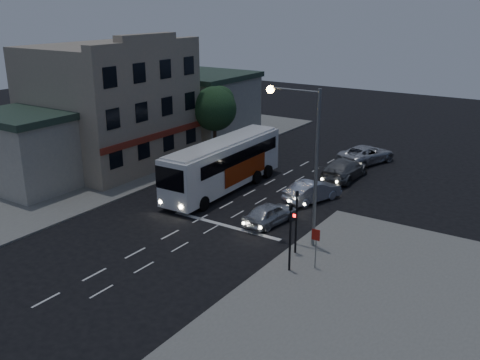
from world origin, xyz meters
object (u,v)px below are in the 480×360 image
Objects in this scene: traffic_signal_side at (290,229)px; regulatory_sign at (316,242)px; car_suv at (270,213)px; street_tree at (214,107)px; car_sedan_b at (344,169)px; car_sedan_c at (366,154)px; streetlight at (306,149)px; car_sedan_a at (312,191)px; traffic_signal_main at (296,214)px; tour_bus at (224,163)px.

traffic_signal_side is 1.61m from regulatory_sign.
car_suv is 0.67× the size of street_tree.
car_sedan_b is 1.37× the size of traffic_signal_side.
car_sedan_b is 0.91× the size of street_tree.
streetlight is at bearing 117.78° from car_sedan_c.
car_suv is at bearing 107.83° from car_sedan_c.
streetlight reaches higher than car_sedan_c.
streetlight reaches higher than car_sedan_b.
streetlight reaches higher than car_suv.
car_sedan_a is at bearing 109.78° from car_sedan_c.
traffic_signal_main is at bearing 128.76° from car_sedan_a.
car_sedan_a is (0.44, 5.19, 0.04)m from car_suv.
tour_bus is 9.98m from street_tree.
tour_bus is at bearing -50.15° from street_tree.
traffic_signal_side is at bearing 102.69° from car_sedan_b.
street_tree reaches higher than car_sedan_a.
car_suv is 0.74× the size of car_sedan_c.
traffic_signal_main is 2.14m from regulatory_sign.
car_suv is 0.73× the size of car_sedan_b.
car_suv is at bearing -42.13° from street_tree.
traffic_signal_side is 0.46× the size of streetlight.
traffic_signal_main is at bearing -36.56° from tour_bus.
car_sedan_a is at bearing 111.72° from streetlight.
streetlight is (-0.26, 1.42, 3.31)m from traffic_signal_main.
traffic_signal_main is at bearing 117.84° from car_sedan_c.
tour_bus is 2.74× the size of car_sedan_a.
tour_bus is 13.55m from traffic_signal_side.
street_tree reaches higher than car_suv.
regulatory_sign is at bearing -30.84° from traffic_signal_main.
car_sedan_c is at bearing 103.51° from regulatory_sign.
tour_bus is 2.99× the size of car_suv.
streetlight is at bearing -31.18° from tour_bus.
car_sedan_a is 5.94m from car_sedan_b.
streetlight is at bearing 105.70° from traffic_signal_side.
car_suv is 11.14m from car_sedan_b.
car_sedan_b is at bearing -83.13° from car_suv.
car_sedan_b is (6.53, 7.34, -1.23)m from tour_bus.
traffic_signal_main is (9.61, -6.82, 0.38)m from tour_bus.
car_sedan_a is at bearing 116.80° from regulatory_sign.
traffic_signal_main reaches higher than car_sedan_c.
street_tree is (-6.20, 7.43, 2.46)m from tour_bus.
street_tree is (-12.73, 0.09, 3.68)m from car_sedan_b.
car_sedan_a is 10.37m from regulatory_sign.
tour_bus is 11.41m from streetlight.
car_sedan_c is 21.09m from regulatory_sign.
street_tree reaches higher than tour_bus.
traffic_signal_main reaches higher than car_suv.
car_sedan_a is 0.50× the size of streetlight.
car_sedan_c is (6.38, 12.66, -1.26)m from tour_bus.
car_sedan_a is at bearing 109.83° from traffic_signal_main.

